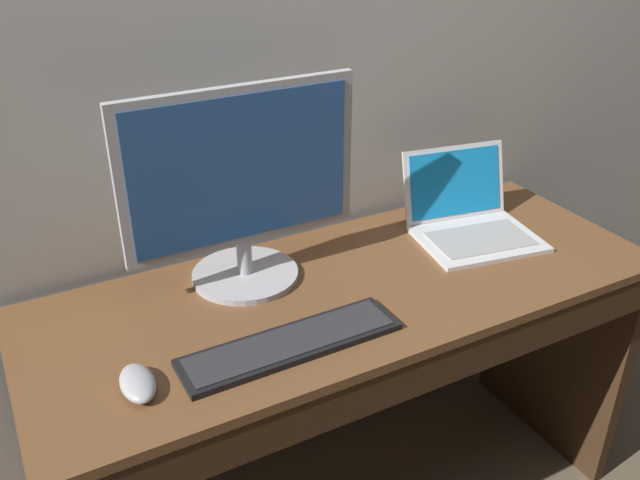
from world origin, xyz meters
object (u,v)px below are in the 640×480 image
wired_keyboard (291,344)px  external_monitor (242,189)px  laptop_white (469,216)px  computer_mouse (138,383)px

wired_keyboard → external_monitor: bearing=85.2°
laptop_white → computer_mouse: bearing=-167.3°
external_monitor → computer_mouse: size_ratio=4.65×
external_monitor → wired_keyboard: size_ratio=1.17×
laptop_white → external_monitor: external_monitor is taller
wired_keyboard → computer_mouse: bearing=176.9°
laptop_white → external_monitor: 0.65m
external_monitor → computer_mouse: bearing=-141.0°
laptop_white → external_monitor: (-0.62, 0.06, 0.19)m
wired_keyboard → computer_mouse: (-0.31, 0.02, 0.01)m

